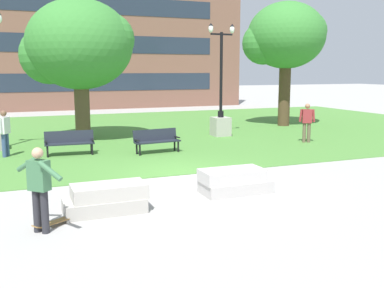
{
  "coord_description": "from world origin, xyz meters",
  "views": [
    {
      "loc": [
        -4.76,
        -12.52,
        3.18
      ],
      "look_at": [
        -0.31,
        -1.4,
        1.2
      ],
      "focal_mm": 42.0,
      "sensor_mm": 36.0,
      "label": 1
    }
  ],
  "objects_px": {
    "concrete_block_left": "(234,182)",
    "park_bench_near_left": "(157,139)",
    "person_skateboarder": "(39,185)",
    "person_bystander_far_lawn": "(307,121)",
    "park_bench_near_right": "(69,141)",
    "skateboard": "(56,222)",
    "lamp_post_right": "(221,114)",
    "concrete_block_center": "(107,199)",
    "person_bystander_near_lawn": "(5,131)"
  },
  "relations": [
    {
      "from": "concrete_block_left",
      "to": "park_bench_near_left",
      "type": "height_order",
      "value": "park_bench_near_left"
    },
    {
      "from": "person_skateboarder",
      "to": "person_bystander_far_lawn",
      "type": "relative_size",
      "value": 1.0
    },
    {
      "from": "concrete_block_left",
      "to": "park_bench_near_left",
      "type": "bearing_deg",
      "value": 91.62
    },
    {
      "from": "person_skateboarder",
      "to": "person_bystander_far_lawn",
      "type": "height_order",
      "value": "person_bystander_far_lawn"
    },
    {
      "from": "person_skateboarder",
      "to": "person_bystander_far_lawn",
      "type": "xyz_separation_m",
      "value": [
        11.56,
        7.29,
        0.01
      ]
    },
    {
      "from": "park_bench_near_right",
      "to": "skateboard",
      "type": "bearing_deg",
      "value": -98.84
    },
    {
      "from": "park_bench_near_left",
      "to": "lamp_post_right",
      "type": "relative_size",
      "value": 0.35
    },
    {
      "from": "concrete_block_left",
      "to": "person_skateboarder",
      "type": "distance_m",
      "value": 5.04
    },
    {
      "from": "skateboard",
      "to": "concrete_block_left",
      "type": "bearing_deg",
      "value": 10.75
    },
    {
      "from": "concrete_block_center",
      "to": "person_bystander_near_lawn",
      "type": "relative_size",
      "value": 1.08
    },
    {
      "from": "park_bench_near_left",
      "to": "lamp_post_right",
      "type": "distance_m",
      "value": 5.32
    },
    {
      "from": "park_bench_near_right",
      "to": "person_bystander_far_lawn",
      "type": "height_order",
      "value": "person_bystander_far_lawn"
    },
    {
      "from": "concrete_block_center",
      "to": "park_bench_near_right",
      "type": "relative_size",
      "value": 1.01
    },
    {
      "from": "person_skateboarder",
      "to": "person_bystander_far_lawn",
      "type": "distance_m",
      "value": 13.66
    },
    {
      "from": "park_bench_near_right",
      "to": "person_bystander_near_lawn",
      "type": "xyz_separation_m",
      "value": [
        -2.23,
        0.51,
        0.44
      ]
    },
    {
      "from": "concrete_block_center",
      "to": "skateboard",
      "type": "distance_m",
      "value": 1.3
    },
    {
      "from": "concrete_block_center",
      "to": "concrete_block_left",
      "type": "relative_size",
      "value": 1.01
    },
    {
      "from": "skateboard",
      "to": "lamp_post_right",
      "type": "relative_size",
      "value": 0.18
    },
    {
      "from": "concrete_block_left",
      "to": "lamp_post_right",
      "type": "relative_size",
      "value": 0.35
    },
    {
      "from": "concrete_block_center",
      "to": "skateboard",
      "type": "relative_size",
      "value": 1.9
    },
    {
      "from": "skateboard",
      "to": "person_bystander_near_lawn",
      "type": "height_order",
      "value": "person_bystander_near_lawn"
    },
    {
      "from": "person_bystander_near_lawn",
      "to": "person_skateboarder",
      "type": "bearing_deg",
      "value": -85.22
    },
    {
      "from": "concrete_block_center",
      "to": "park_bench_near_left",
      "type": "xyz_separation_m",
      "value": [
        3.22,
        6.54,
        0.23
      ]
    },
    {
      "from": "person_skateboarder",
      "to": "park_bench_near_left",
      "type": "distance_m",
      "value": 8.73
    },
    {
      "from": "person_bystander_near_lawn",
      "to": "person_bystander_far_lawn",
      "type": "distance_m",
      "value": 12.35
    },
    {
      "from": "park_bench_near_left",
      "to": "lamp_post_right",
      "type": "xyz_separation_m",
      "value": [
        4.23,
        3.17,
        0.55
      ]
    },
    {
      "from": "concrete_block_center",
      "to": "concrete_block_left",
      "type": "xyz_separation_m",
      "value": [
        3.4,
        0.35,
        0.0
      ]
    },
    {
      "from": "skateboard",
      "to": "park_bench_near_right",
      "type": "relative_size",
      "value": 0.53
    },
    {
      "from": "park_bench_near_right",
      "to": "concrete_block_left",
      "type": "bearing_deg",
      "value": -64.31
    },
    {
      "from": "park_bench_near_left",
      "to": "person_bystander_far_lawn",
      "type": "xyz_separation_m",
      "value": [
        6.88,
        -0.07,
        0.44
      ]
    },
    {
      "from": "person_bystander_far_lawn",
      "to": "park_bench_near_left",
      "type": "bearing_deg",
      "value": 179.43
    },
    {
      "from": "concrete_block_center",
      "to": "person_skateboarder",
      "type": "distance_m",
      "value": 1.8
    },
    {
      "from": "park_bench_near_left",
      "to": "concrete_block_center",
      "type": "bearing_deg",
      "value": -116.23
    },
    {
      "from": "concrete_block_left",
      "to": "person_bystander_near_lawn",
      "type": "distance_m",
      "value": 9.34
    },
    {
      "from": "lamp_post_right",
      "to": "person_bystander_near_lawn",
      "type": "relative_size",
      "value": 3.1
    },
    {
      "from": "park_bench_near_right",
      "to": "lamp_post_right",
      "type": "height_order",
      "value": "lamp_post_right"
    },
    {
      "from": "lamp_post_right",
      "to": "skateboard",
      "type": "bearing_deg",
      "value": -130.12
    },
    {
      "from": "person_skateboarder",
      "to": "park_bench_near_right",
      "type": "height_order",
      "value": "person_skateboarder"
    },
    {
      "from": "person_skateboarder",
      "to": "concrete_block_center",
      "type": "bearing_deg",
      "value": 29.29
    },
    {
      "from": "person_skateboarder",
      "to": "park_bench_near_left",
      "type": "height_order",
      "value": "person_skateboarder"
    },
    {
      "from": "concrete_block_center",
      "to": "person_bystander_near_lawn",
      "type": "height_order",
      "value": "person_bystander_near_lawn"
    },
    {
      "from": "concrete_block_center",
      "to": "park_bench_near_right",
      "type": "distance_m",
      "value": 7.31
    },
    {
      "from": "concrete_block_left",
      "to": "skateboard",
      "type": "xyz_separation_m",
      "value": [
        -4.57,
        -0.87,
        -0.22
      ]
    },
    {
      "from": "person_skateboarder",
      "to": "person_bystander_near_lawn",
      "type": "xyz_separation_m",
      "value": [
        -0.72,
        8.63,
        0.01
      ]
    },
    {
      "from": "person_skateboarder",
      "to": "lamp_post_right",
      "type": "relative_size",
      "value": 0.32
    },
    {
      "from": "park_bench_near_left",
      "to": "lamp_post_right",
      "type": "height_order",
      "value": "lamp_post_right"
    },
    {
      "from": "concrete_block_center",
      "to": "skateboard",
      "type": "height_order",
      "value": "concrete_block_center"
    },
    {
      "from": "person_bystander_near_lawn",
      "to": "concrete_block_left",
      "type": "bearing_deg",
      "value": -53.24
    },
    {
      "from": "skateboard",
      "to": "park_bench_near_left",
      "type": "height_order",
      "value": "park_bench_near_left"
    },
    {
      "from": "person_bystander_far_lawn",
      "to": "concrete_block_center",
      "type": "bearing_deg",
      "value": -147.34
    }
  ]
}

